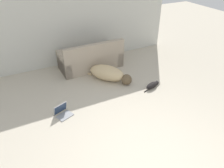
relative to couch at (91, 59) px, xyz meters
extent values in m
plane|color=#BCB29E|center=(-0.41, -3.85, -0.29)|extent=(20.00, 20.00, 0.00)
cube|color=beige|center=(-0.41, 0.65, 0.94)|extent=(6.82, 0.06, 2.46)
cube|color=tan|center=(0.00, 0.04, -0.06)|extent=(1.90, 0.90, 0.45)
cube|color=tan|center=(0.01, -0.33, 0.39)|extent=(1.89, 0.18, 0.45)
cube|color=tan|center=(0.84, 0.06, 0.01)|extent=(0.22, 0.86, 0.59)
cube|color=tan|center=(-0.84, 0.03, 0.01)|extent=(0.22, 0.86, 0.59)
ellipsoid|color=tan|center=(0.12, -0.88, -0.08)|extent=(1.02, 1.12, 0.43)
sphere|color=brown|center=(0.49, -1.35, -0.14)|extent=(0.42, 0.42, 0.30)
cylinder|color=tan|center=(-0.28, -0.37, -0.26)|extent=(0.21, 0.24, 0.06)
ellipsoid|color=black|center=(1.02, -1.81, -0.22)|extent=(0.46, 0.30, 0.14)
sphere|color=#2D2B2B|center=(1.25, -1.74, -0.24)|extent=(0.13, 0.13, 0.10)
cylinder|color=black|center=(0.77, -1.90, -0.28)|extent=(0.11, 0.06, 0.02)
cube|color=gray|center=(-1.42, -1.90, -0.28)|extent=(0.41, 0.35, 0.02)
cube|color=gray|center=(-1.47, -1.76, -0.15)|extent=(0.34, 0.19, 0.24)
cube|color=#23334C|center=(-1.47, -1.77, -0.15)|extent=(0.31, 0.17, 0.22)
camera|label=1|loc=(-2.15, -5.75, 2.96)|focal=35.00mm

